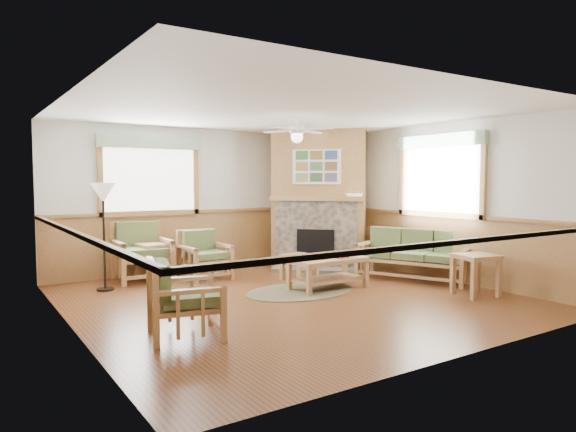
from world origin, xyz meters
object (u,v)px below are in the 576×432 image
armchair_back_left (142,251)px  armchair_left (185,298)px  end_table_sofa (476,275)px  footstool (299,267)px  end_table_chairs (155,261)px  floor_lamp_right (354,232)px  sofa (413,255)px  floor_lamp_left (104,237)px  armchair_back_right (205,255)px  coffee_table (328,273)px

armchair_back_left → armchair_left: armchair_back_left is taller
end_table_sofa → footstool: size_ratio=1.23×
end_table_chairs → floor_lamp_right: floor_lamp_right is taller
sofa → floor_lamp_left: size_ratio=1.11×
armchair_left → floor_lamp_left: 2.97m
end_table_chairs → floor_lamp_right: 3.70m
end_table_chairs → sofa: bearing=-34.3°
armchair_back_right → coffee_table: 2.27m
armchair_back_right → floor_lamp_left: (-1.72, -0.04, 0.42)m
end_table_sofa → floor_lamp_right: size_ratio=0.42×
floor_lamp_left → footstool: bearing=-17.9°
coffee_table → floor_lamp_left: (-3.00, 1.83, 0.60)m
armchair_back_right → coffee_table: bearing=-57.9°
armchair_left → end_table_chairs: bearing=-0.2°
armchair_back_left → end_table_sofa: (3.79, -3.93, -0.19)m
armchair_back_left → coffee_table: (2.25, -2.33, -0.26)m
floor_lamp_right → armchair_back_left: bearing=160.6°
floor_lamp_left → floor_lamp_right: (4.42, -0.79, -0.11)m
end_table_chairs → floor_lamp_right: size_ratio=0.42×
armchair_back_right → end_table_chairs: (-0.74, 0.47, -0.11)m
sofa → coffee_table: bearing=-121.6°
floor_lamp_right → end_table_chairs: bearing=159.4°
coffee_table → floor_lamp_left: size_ratio=0.73×
footstool → floor_lamp_right: size_ratio=0.34×
end_table_chairs → coffee_table: bearing=-49.0°
armchair_left → end_table_chairs: 3.54m
armchair_back_left → end_table_chairs: bearing=2.4°
armchair_back_left → floor_lamp_left: bearing=-143.5°
armchair_back_right → end_table_chairs: 0.89m
sofa → armchair_back_left: armchair_back_left is taller
sofa → armchair_left: bearing=-103.5°
armchair_back_right → end_table_chairs: size_ratio=1.35×
footstool → armchair_left: bearing=-145.8°
coffee_table → end_table_sofa: (1.54, -1.60, 0.07)m
footstool → floor_lamp_left: floor_lamp_left is taller
armchair_back_left → floor_lamp_right: 3.90m
footstool → floor_lamp_left: 3.24m
armchair_back_right → sofa: bearing=-37.2°
armchair_back_left → end_table_sofa: bearing=-43.6°
armchair_back_left → floor_lamp_left: 0.96m
armchair_back_right → end_table_sofa: (2.82, -3.46, -0.11)m
end_table_sofa → sofa: bearing=83.4°
armchair_back_left → footstool: bearing=-30.6°
armchair_left → floor_lamp_right: 4.79m
sofa → armchair_back_right: size_ratio=2.22×
end_table_sofa → coffee_table: bearing=133.9°
coffee_table → footstool: 0.85m
armchair_back_right → end_table_sofa: 4.47m
sofa → floor_lamp_left: floor_lamp_left is taller
armchair_back_left → armchair_left: (-0.60, -3.44, -0.07)m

